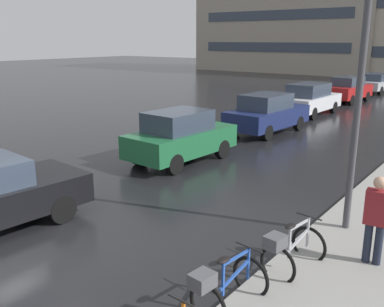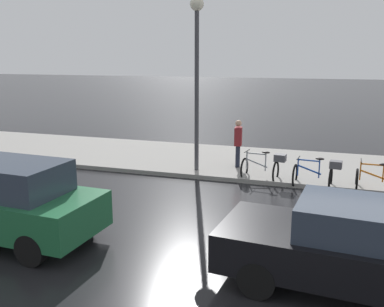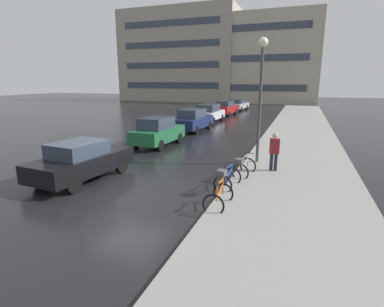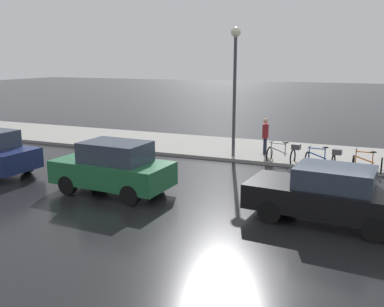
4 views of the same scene
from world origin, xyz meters
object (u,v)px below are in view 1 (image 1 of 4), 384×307
Objects in this scene: streetlamp at (364,47)px; car_navy at (267,113)px; car_white at (309,99)px; car_silver at (376,83)px; car_green at (181,136)px; car_red at (348,89)px; bicycle_second at (224,286)px; bicycle_third at (290,250)px; pedestrian at (376,218)px.

car_navy is at bearing 127.27° from streetlamp.
car_white reaches higher than car_silver.
streetlamp is (6.27, -2.19, 3.01)m from car_green.
car_white is 6.08m from car_red.
car_red is 0.88× the size of car_silver.
bicycle_second is 0.31× the size of car_silver.
bicycle_third is 0.25× the size of streetlamp.
car_green is (-6.04, 4.49, 0.37)m from bicycle_third.
car_red is at bearing 90.27° from car_green.
car_white is (-5.97, 17.54, 0.37)m from bicycle_second.
bicycle_second is 3.08m from pedestrian.
car_green is 11.42m from car_white.
bicycle_second is 24.33m from car_red.
bicycle_third is 1.61m from pedestrian.
pedestrian is (7.13, -3.41, 0.13)m from car_green.
car_green reaches higher than bicycle_second.
streetlamp is (-0.85, 1.23, 2.88)m from pedestrian.
car_white is at bearing 93.62° from car_navy.
streetlamp is at bearing -19.22° from car_green.
car_green is at bearing 143.35° from bicycle_third.
bicycle_third is 0.35× the size of car_red.
car_red is 0.71× the size of streetlamp.
car_navy is 1.10× the size of car_red.
pedestrian reaches higher than bicycle_second.
bicycle_third is at bearing -74.44° from car_red.
car_navy is 11.64m from pedestrian.
car_silver is at bearing 104.66° from pedestrian.
car_navy reaches higher than bicycle_third.
car_white is at bearing 91.12° from car_green.
bicycle_third is 29.08m from car_silver.
streetlamp reaches higher than car_white.
bicycle_second is at bearing -116.99° from pedestrian.
bicycle_third is 0.30× the size of car_silver.
bicycle_second is at bearing -64.92° from car_navy.
car_navy is 5.54m from car_white.
streetlamp is (6.31, -26.14, 3.13)m from car_silver.
car_silver is 27.07m from streetlamp.
bicycle_third is 0.31× the size of car_navy.
car_navy is at bearing -88.96° from car_red.
pedestrian is at bearing -55.19° from streetlamp.
car_white is 2.51× the size of pedestrian.
car_green is at bearing -91.23° from car_navy.
streetlamp is (0.53, 3.93, 3.39)m from bicycle_second.
bicycle_third is 17.11m from car_white.
car_white is 12.53m from car_silver.
bicycle_third reaches higher than bicycle_second.
car_silver is at bearing 103.56° from streetlamp.
bicycle_second is at bearing -79.12° from car_silver.
car_red is (-0.21, 11.60, -0.02)m from car_navy.
car_green is at bearing 160.78° from streetlamp.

